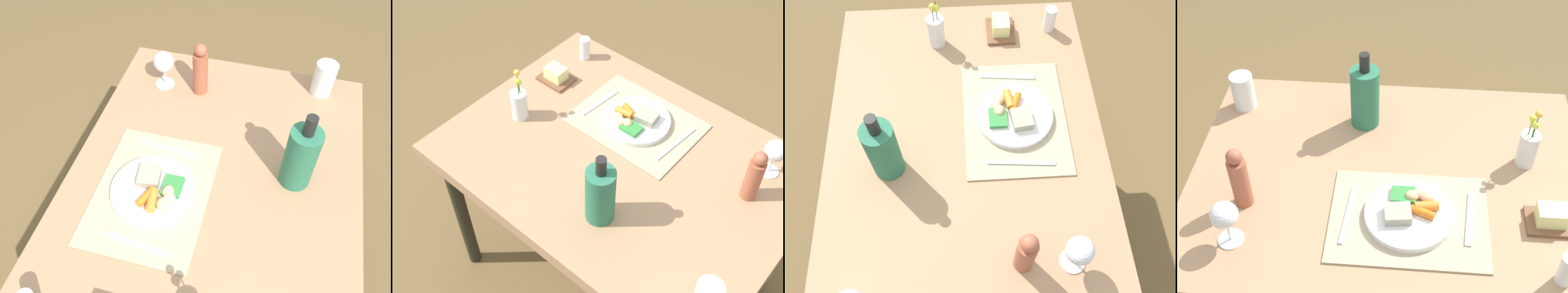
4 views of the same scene
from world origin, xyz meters
TOP-DOWN VIEW (x-y plane):
  - ground_plane at (0.00, 0.00)m, footprint 8.00×8.00m
  - dining_table at (0.00, 0.00)m, footprint 1.19×0.88m
  - placemat at (0.06, -0.16)m, footprint 0.44×0.33m
  - dinner_plate at (0.07, -0.16)m, footprint 0.25×0.25m
  - fork at (-0.10, -0.17)m, footprint 0.03×0.21m
  - knife at (0.23, -0.15)m, footprint 0.04×0.19m
  - wine_glass at (-0.41, -0.27)m, footprint 0.07×0.07m
  - pepper_mill at (-0.40, -0.14)m, footprint 0.05×0.05m
  - salt_shaker at (0.46, -0.33)m, footprint 0.04×0.04m
  - cooler_bottle at (-0.09, 0.23)m, footprint 0.09×0.09m
  - flower_vase at (0.41, 0.09)m, footprint 0.06×0.06m
  - butter_dish at (0.45, -0.15)m, footprint 0.13×0.10m

SIDE VIEW (x-z plane):
  - ground_plane at x=0.00m, z-range 0.00..0.00m
  - dining_table at x=0.00m, z-range 0.31..1.09m
  - placemat at x=0.06m, z-range 0.78..0.78m
  - fork at x=-0.10m, z-range 0.78..0.79m
  - knife at x=0.23m, z-range 0.78..0.79m
  - dinner_plate at x=0.07m, z-range 0.77..0.82m
  - butter_dish at x=0.45m, z-range 0.77..0.83m
  - salt_shaker at x=0.46m, z-range 0.78..0.87m
  - flower_vase at x=0.41m, z-range 0.74..0.95m
  - pepper_mill at x=-0.40m, z-range 0.77..0.97m
  - wine_glass at x=-0.41m, z-range 0.81..0.95m
  - cooler_bottle at x=-0.09m, z-range 0.75..1.02m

